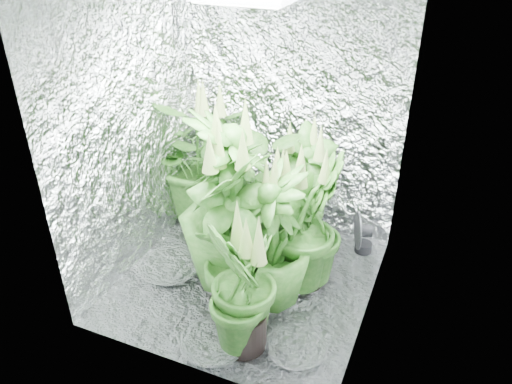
{
  "coord_description": "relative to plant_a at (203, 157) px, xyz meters",
  "views": [
    {
      "loc": [
        1.08,
        -2.41,
        2.2
      ],
      "look_at": [
        0.06,
        0.0,
        0.7
      ],
      "focal_mm": 35.0,
      "sensor_mm": 36.0,
      "label": 1
    }
  ],
  "objects": [
    {
      "name": "walls",
      "position": [
        0.64,
        -0.61,
        0.47
      ],
      "size": [
        1.62,
        1.62,
        2.0
      ],
      "color": "white",
      "rests_on": "ground"
    },
    {
      "name": "plant_h",
      "position": [
        0.85,
        -0.72,
        -0.07
      ],
      "size": [
        0.72,
        0.72,
        0.99
      ],
      "rotation": [
        0.0,
        0.0,
        5.46
      ],
      "color": "black",
      "rests_on": "ground"
    },
    {
      "name": "plant_label",
      "position": [
        0.91,
        -1.18,
        -0.23
      ],
      "size": [
        0.05,
        0.05,
        0.08
      ],
      "primitive_type": "cube",
      "rotation": [
        -0.21,
        0.0,
        0.78
      ],
      "color": "white",
      "rests_on": "plant_g"
    },
    {
      "name": "plant_c",
      "position": [
        1.0,
        -0.48,
        -0.06
      ],
      "size": [
        0.62,
        0.62,
        1.0
      ],
      "rotation": [
        0.0,
        0.0,
        1.28
      ],
      "color": "black",
      "rests_on": "ground"
    },
    {
      "name": "plant_e",
      "position": [
        0.74,
        -0.43,
        -0.08
      ],
      "size": [
        0.79,
        0.79,
        0.95
      ],
      "rotation": [
        0.0,
        0.0,
        3.16
      ],
      "color": "black",
      "rests_on": "ground"
    },
    {
      "name": "plant_g",
      "position": [
        0.85,
        -1.15,
        -0.11
      ],
      "size": [
        0.59,
        0.59,
        0.92
      ],
      "rotation": [
        0.0,
        0.0,
        5.07
      ],
      "color": "black",
      "rests_on": "ground"
    },
    {
      "name": "plant_b",
      "position": [
        0.82,
        0.01,
        -0.09
      ],
      "size": [
        0.62,
        0.62,
        0.96
      ],
      "rotation": [
        0.0,
        0.0,
        0.48
      ],
      "color": "black",
      "rests_on": "ground"
    },
    {
      "name": "plant_a",
      "position": [
        0.0,
        0.0,
        0.0
      ],
      "size": [
        1.13,
        1.13,
        1.11
      ],
      "rotation": [
        0.0,
        0.0,
        5.99
      ],
      "color": "black",
      "rests_on": "ground"
    },
    {
      "name": "ground",
      "position": [
        0.64,
        -0.61,
        -0.53
      ],
      "size": [
        1.6,
        1.6,
        0.0
      ],
      "primitive_type": "plane",
      "color": "white",
      "rests_on": "ground"
    },
    {
      "name": "plant_d",
      "position": [
        0.53,
        -0.65,
        0.06
      ],
      "size": [
        0.87,
        0.87,
        1.25
      ],
      "rotation": [
        0.0,
        0.0,
        2.06
      ],
      "color": "black",
      "rests_on": "ground"
    },
    {
      "name": "plant_f",
      "position": [
        0.67,
        -0.89,
        0.03
      ],
      "size": [
        0.7,
        0.7,
        1.2
      ],
      "rotation": [
        0.0,
        0.0,
        4.46
      ],
      "color": "black",
      "rests_on": "ground"
    },
    {
      "name": "circulation_fan",
      "position": [
        1.26,
        -0.0,
        -0.39
      ],
      "size": [
        0.17,
        0.26,
        0.31
      ],
      "rotation": [
        0.0,
        0.0,
        0.36
      ],
      "color": "black",
      "rests_on": "ground"
    }
  ]
}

